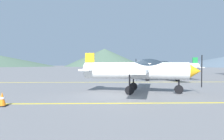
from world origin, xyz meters
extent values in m
plane|color=slate|center=(0.00, 0.00, 0.00)|extent=(400.00, 400.00, 0.00)
cube|color=yellow|center=(0.00, -3.44, 0.01)|extent=(80.00, 0.16, 0.01)
cube|color=yellow|center=(0.00, 7.20, 0.01)|extent=(80.00, 0.16, 0.01)
cylinder|color=white|center=(0.87, 0.00, 1.33)|extent=(6.31, 2.46, 1.01)
cone|color=#F2A519|center=(4.22, -0.81, 1.33)|extent=(0.83, 0.99, 0.86)
cube|color=black|center=(4.58, -0.90, 1.33)|extent=(0.06, 0.12, 1.84)
ellipsoid|color=#1E2833|center=(1.68, -0.19, 1.64)|extent=(1.98, 1.24, 0.83)
cube|color=white|center=(1.23, -0.08, 1.38)|extent=(2.89, 8.10, 0.15)
cube|color=white|center=(-1.90, 0.67, 1.38)|extent=(1.19, 2.47, 0.09)
cube|color=#F2A519|center=(-1.90, 0.67, 1.88)|extent=(0.59, 0.24, 1.10)
cylinder|color=black|center=(3.37, -0.60, 0.72)|extent=(0.09, 0.09, 0.92)
cylinder|color=black|center=(3.37, -0.60, 0.26)|extent=(0.53, 0.23, 0.51)
cylinder|color=black|center=(0.45, -0.94, 0.72)|extent=(0.09, 0.09, 0.92)
cylinder|color=black|center=(0.45, -0.94, 0.26)|extent=(0.53, 0.23, 0.51)
cylinder|color=black|center=(0.93, 1.03, 0.72)|extent=(0.09, 0.09, 0.92)
cylinder|color=black|center=(0.93, 1.03, 0.26)|extent=(0.53, 0.23, 0.51)
cylinder|color=silver|center=(5.89, 8.99, 1.33)|extent=(6.33, 2.16, 1.01)
cone|color=#1E8C3F|center=(2.50, 8.34, 1.33)|extent=(0.79, 0.96, 0.86)
cube|color=black|center=(2.14, 8.28, 1.33)|extent=(0.06, 0.12, 1.84)
ellipsoid|color=#1E2833|center=(5.07, 8.83, 1.64)|extent=(1.96, 1.16, 0.83)
cube|color=silver|center=(5.53, 8.92, 1.38)|extent=(2.51, 8.14, 0.15)
cube|color=silver|center=(8.69, 9.52, 1.38)|extent=(1.08, 2.47, 0.09)
cube|color=#1E8C3F|center=(8.69, 9.52, 1.88)|extent=(0.59, 0.22, 1.10)
cylinder|color=black|center=(3.36, 8.51, 0.72)|extent=(0.09, 0.09, 0.92)
cylinder|color=black|center=(3.36, 8.51, 0.26)|extent=(0.53, 0.20, 0.51)
cylinder|color=black|center=(5.88, 10.02, 0.72)|extent=(0.09, 0.09, 0.92)
cylinder|color=black|center=(5.88, 10.02, 0.26)|extent=(0.53, 0.20, 0.51)
cylinder|color=black|center=(6.26, 8.03, 0.72)|extent=(0.09, 0.09, 0.92)
cylinder|color=black|center=(6.26, 8.03, 0.26)|extent=(0.53, 0.20, 0.51)
cube|color=black|center=(-5.15, -3.93, 0.02)|extent=(0.36, 0.36, 0.04)
cone|color=orange|center=(-5.15, -3.93, 0.32)|extent=(0.29, 0.29, 0.55)
cylinder|color=white|center=(-5.15, -3.93, 0.34)|extent=(0.20, 0.20, 0.08)
cone|color=#4C6651|center=(-72.49, 130.31, 3.75)|extent=(73.53, 73.53, 7.50)
cone|color=#4C6651|center=(-1.83, 131.66, 6.11)|extent=(54.87, 54.87, 12.23)
camera|label=1|loc=(-0.88, -12.62, 1.75)|focal=33.55mm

